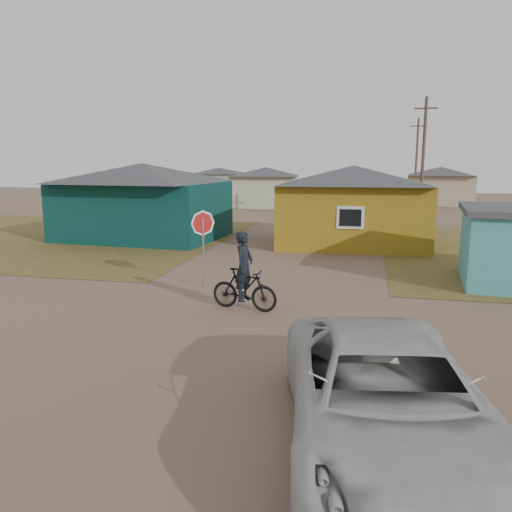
{
  "coord_description": "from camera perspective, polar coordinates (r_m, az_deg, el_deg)",
  "views": [
    {
      "loc": [
        3.19,
        -11.26,
        4.06
      ],
      "look_at": [
        0.02,
        3.0,
        1.3
      ],
      "focal_mm": 35.0,
      "sensor_mm": 36.0,
      "label": 1
    }
  ],
  "objects": [
    {
      "name": "stop_sign",
      "position": [
        16.21,
        -6.07,
        2.84
      ],
      "size": [
        0.79,
        0.34,
        2.54
      ],
      "color": "gray",
      "rests_on": "ground"
    },
    {
      "name": "grass_nw",
      "position": [
        30.01,
        -22.56,
        2.12
      ],
      "size": [
        20.0,
        18.0,
        0.0
      ],
      "primitive_type": "cube",
      "color": "brown",
      "rests_on": "ground"
    },
    {
      "name": "ground",
      "position": [
        12.39,
        -3.12,
        -8.45
      ],
      "size": [
        120.0,
        120.0,
        0.0
      ],
      "primitive_type": "plane",
      "color": "brown"
    },
    {
      "name": "utility_pole_near",
      "position": [
        33.43,
        18.54,
        10.29
      ],
      "size": [
        1.4,
        0.2,
        8.0
      ],
      "color": "brown",
      "rests_on": "ground"
    },
    {
      "name": "house_pale_north",
      "position": [
        59.83,
        -4.2,
        8.47
      ],
      "size": [
        6.28,
        5.81,
        3.4
      ],
      "color": "#AFB69C",
      "rests_on": "ground"
    },
    {
      "name": "cyclist",
      "position": [
        13.81,
        -1.36,
        -2.96
      ],
      "size": [
        2.02,
        0.91,
        2.2
      ],
      "color": "black",
      "rests_on": "ground"
    },
    {
      "name": "house_beige_east",
      "position": [
        51.76,
        20.29,
        7.61
      ],
      "size": [
        6.95,
        6.05,
        3.6
      ],
      "color": "tan",
      "rests_on": "ground"
    },
    {
      "name": "utility_pole_far",
      "position": [
        49.45,
        17.85,
        10.29
      ],
      "size": [
        1.4,
        0.2,
        8.0
      ],
      "color": "brown",
      "rests_on": "ground"
    },
    {
      "name": "house_teal",
      "position": [
        27.46,
        -12.76,
        6.25
      ],
      "size": [
        8.93,
        7.08,
        4.0
      ],
      "color": "#08312E",
      "rests_on": "ground"
    },
    {
      "name": "house_pale_west",
      "position": [
        46.24,
        1.08,
        7.97
      ],
      "size": [
        7.04,
        6.15,
        3.6
      ],
      "color": "#AFB69C",
      "rests_on": "ground"
    },
    {
      "name": "vehicle",
      "position": [
        7.45,
        14.67,
        -15.49
      ],
      "size": [
        3.65,
        6.27,
        1.64
      ],
      "primitive_type": "imported",
      "rotation": [
        0.0,
        0.0,
        0.16
      ],
      "color": "#B2B2AE",
      "rests_on": "ground"
    },
    {
      "name": "house_yellow",
      "position": [
        25.36,
        11.0,
        5.85
      ],
      "size": [
        7.72,
        6.76,
        3.9
      ],
      "color": "olive",
      "rests_on": "ground"
    }
  ]
}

